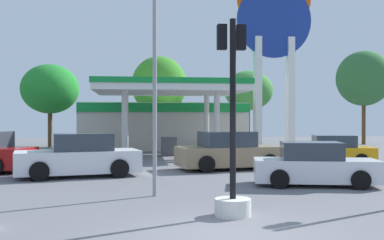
{
  "coord_description": "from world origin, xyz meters",
  "views": [
    {
      "loc": [
        -1.75,
        -8.44,
        2.2
      ],
      "look_at": [
        0.96,
        13.03,
        2.12
      ],
      "focal_mm": 43.25,
      "sensor_mm": 36.0,
      "label": 1
    }
  ],
  "objects_px": {
    "traffic_signal_2": "(233,160)",
    "tree_1": "(50,89)",
    "car_1": "(230,152)",
    "car_4": "(79,157)",
    "station_pole_sign": "(274,31)",
    "tree_4": "(364,79)",
    "corner_streetlamp": "(155,43)",
    "car_5": "(331,151)",
    "tree_2": "(159,85)",
    "car_2": "(315,166)",
    "tree_3": "(248,91)"
  },
  "relations": [
    {
      "from": "car_4",
      "to": "tree_1",
      "type": "distance_m",
      "value": 19.63
    },
    {
      "from": "tree_1",
      "to": "tree_4",
      "type": "bearing_deg",
      "value": 0.3
    },
    {
      "from": "corner_streetlamp",
      "to": "car_1",
      "type": "bearing_deg",
      "value": 62.24
    },
    {
      "from": "station_pole_sign",
      "to": "tree_4",
      "type": "bearing_deg",
      "value": 42.72
    },
    {
      "from": "tree_4",
      "to": "corner_streetlamp",
      "type": "height_order",
      "value": "tree_4"
    },
    {
      "from": "car_1",
      "to": "tree_4",
      "type": "height_order",
      "value": "tree_4"
    },
    {
      "from": "car_2",
      "to": "car_5",
      "type": "height_order",
      "value": "car_2"
    },
    {
      "from": "station_pole_sign",
      "to": "corner_streetlamp",
      "type": "height_order",
      "value": "station_pole_sign"
    },
    {
      "from": "station_pole_sign",
      "to": "tree_4",
      "type": "relative_size",
      "value": 1.48
    },
    {
      "from": "corner_streetlamp",
      "to": "station_pole_sign",
      "type": "bearing_deg",
      "value": 60.86
    },
    {
      "from": "station_pole_sign",
      "to": "tree_1",
      "type": "xyz_separation_m",
      "value": [
        -14.7,
        9.96,
        -2.96
      ]
    },
    {
      "from": "car_2",
      "to": "tree_3",
      "type": "height_order",
      "value": "tree_3"
    },
    {
      "from": "tree_2",
      "to": "tree_4",
      "type": "xyz_separation_m",
      "value": [
        17.13,
        -1.48,
        0.61
      ]
    },
    {
      "from": "car_4",
      "to": "car_2",
      "type": "bearing_deg",
      "value": -22.95
    },
    {
      "from": "car_5",
      "to": "traffic_signal_2",
      "type": "xyz_separation_m",
      "value": [
        -7.11,
        -10.7,
        0.63
      ]
    },
    {
      "from": "tree_2",
      "to": "station_pole_sign",
      "type": "bearing_deg",
      "value": -61.81
    },
    {
      "from": "car_5",
      "to": "station_pole_sign",
      "type": "bearing_deg",
      "value": 100.2
    },
    {
      "from": "car_1",
      "to": "car_2",
      "type": "relative_size",
      "value": 1.13
    },
    {
      "from": "car_1",
      "to": "car_4",
      "type": "bearing_deg",
      "value": -164.58
    },
    {
      "from": "tree_4",
      "to": "car_2",
      "type": "bearing_deg",
      "value": -120.91
    },
    {
      "from": "car_1",
      "to": "car_4",
      "type": "xyz_separation_m",
      "value": [
        -6.18,
        -1.7,
        -0.0
      ]
    },
    {
      "from": "car_5",
      "to": "tree_1",
      "type": "xyz_separation_m",
      "value": [
        -15.73,
        15.7,
        3.82
      ]
    },
    {
      "from": "station_pole_sign",
      "to": "car_2",
      "type": "distance_m",
      "value": 14.15
    },
    {
      "from": "car_1",
      "to": "car_5",
      "type": "xyz_separation_m",
      "value": [
        5.21,
        1.38,
        -0.11
      ]
    },
    {
      "from": "tree_4",
      "to": "car_1",
      "type": "bearing_deg",
      "value": -131.27
    },
    {
      "from": "car_2",
      "to": "tree_2",
      "type": "distance_m",
      "value": 24.45
    },
    {
      "from": "station_pole_sign",
      "to": "tree_4",
      "type": "distance_m",
      "value": 14.99
    },
    {
      "from": "traffic_signal_2",
      "to": "tree_4",
      "type": "bearing_deg",
      "value": 57.36
    },
    {
      "from": "car_1",
      "to": "tree_2",
      "type": "height_order",
      "value": "tree_2"
    },
    {
      "from": "traffic_signal_2",
      "to": "tree_2",
      "type": "relative_size",
      "value": 0.6
    },
    {
      "from": "car_5",
      "to": "tree_3",
      "type": "distance_m",
      "value": 18.46
    },
    {
      "from": "car_1",
      "to": "tree_2",
      "type": "bearing_deg",
      "value": 96.18
    },
    {
      "from": "car_2",
      "to": "tree_2",
      "type": "xyz_separation_m",
      "value": [
        -3.79,
        23.76,
        4.3
      ]
    },
    {
      "from": "tree_4",
      "to": "traffic_signal_2",
      "type": "bearing_deg",
      "value": -122.64
    },
    {
      "from": "car_1",
      "to": "tree_3",
      "type": "bearing_deg",
      "value": 73.58
    },
    {
      "from": "tree_3",
      "to": "station_pole_sign",
      "type": "bearing_deg",
      "value": -97.13
    },
    {
      "from": "traffic_signal_2",
      "to": "tree_1",
      "type": "height_order",
      "value": "tree_1"
    },
    {
      "from": "tree_1",
      "to": "corner_streetlamp",
      "type": "xyz_separation_m",
      "value": [
        6.99,
        -23.77,
        -0.16
      ]
    },
    {
      "from": "tree_4",
      "to": "station_pole_sign",
      "type": "bearing_deg",
      "value": -137.28
    },
    {
      "from": "corner_streetlamp",
      "to": "car_5",
      "type": "bearing_deg",
      "value": 42.74
    },
    {
      "from": "car_5",
      "to": "traffic_signal_2",
      "type": "distance_m",
      "value": 12.86
    },
    {
      "from": "car_2",
      "to": "tree_4",
      "type": "bearing_deg",
      "value": 59.09
    },
    {
      "from": "corner_streetlamp",
      "to": "tree_4",
      "type": "bearing_deg",
      "value": 52.07
    },
    {
      "from": "car_1",
      "to": "car_5",
      "type": "relative_size",
      "value": 1.16
    },
    {
      "from": "tree_1",
      "to": "corner_streetlamp",
      "type": "distance_m",
      "value": 24.78
    },
    {
      "from": "tree_3",
      "to": "tree_4",
      "type": "relative_size",
      "value": 0.8
    },
    {
      "from": "traffic_signal_2",
      "to": "tree_2",
      "type": "bearing_deg",
      "value": 90.27
    },
    {
      "from": "traffic_signal_2",
      "to": "car_5",
      "type": "bearing_deg",
      "value": 56.42
    },
    {
      "from": "tree_3",
      "to": "tree_4",
      "type": "xyz_separation_m",
      "value": [
        9.39,
        -2.18,
        0.95
      ]
    },
    {
      "from": "car_4",
      "to": "traffic_signal_2",
      "type": "bearing_deg",
      "value": -60.67
    }
  ]
}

